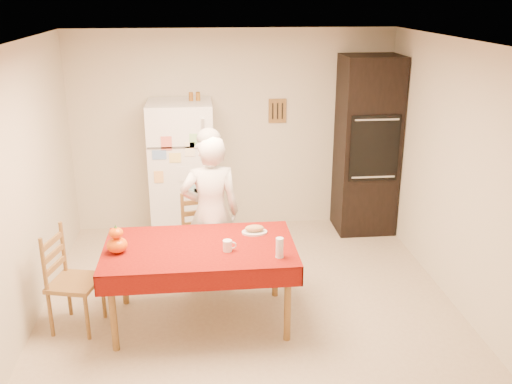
{
  "coord_description": "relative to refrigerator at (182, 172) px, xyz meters",
  "views": [
    {
      "loc": [
        -0.44,
        -4.73,
        2.9
      ],
      "look_at": [
        0.07,
        0.2,
        1.16
      ],
      "focal_mm": 40.0,
      "sensor_mm": 36.0,
      "label": 1
    }
  ],
  "objects": [
    {
      "name": "spice_jar_right",
      "position": [
        0.22,
        0.05,
        0.9
      ],
      "size": [
        0.05,
        0.05,
        0.1
      ],
      "primitive_type": "cylinder",
      "color": "brown",
      "rests_on": "refrigerator"
    },
    {
      "name": "spice_jar_left",
      "position": [
        0.14,
        0.05,
        0.9
      ],
      "size": [
        0.05,
        0.05,
        0.1
      ],
      "primitive_type": "cylinder",
      "color": "brown",
      "rests_on": "refrigerator"
    },
    {
      "name": "oven_cabinet",
      "position": [
        2.28,
        0.05,
        0.25
      ],
      "size": [
        0.7,
        0.62,
        2.2
      ],
      "color": "black",
      "rests_on": "floor"
    },
    {
      "name": "chair_far",
      "position": [
        0.22,
        -1.13,
        -0.34
      ],
      "size": [
        0.49,
        0.48,
        0.95
      ],
      "rotation": [
        0.0,
        0.0,
        0.2
      ],
      "color": "brown",
      "rests_on": "floor"
    },
    {
      "name": "chair_left",
      "position": [
        -0.99,
        -1.92,
        -0.34
      ],
      "size": [
        0.49,
        0.51,
        0.95
      ],
      "rotation": [
        0.0,
        0.0,
        1.32
      ],
      "color": "brown",
      "rests_on": "floor"
    },
    {
      "name": "spice_jar_mid",
      "position": [
        0.22,
        0.05,
        0.9
      ],
      "size": [
        0.05,
        0.05,
        0.1
      ],
      "primitive_type": "cylinder",
      "color": "brown",
      "rests_on": "refrigerator"
    },
    {
      "name": "room_shell",
      "position": [
        0.65,
        -1.88,
        0.77
      ],
      "size": [
        4.02,
        4.52,
        2.51
      ],
      "color": "beige",
      "rests_on": "ground"
    },
    {
      "name": "bread_plate",
      "position": [
        0.7,
        -1.72,
        -0.08
      ],
      "size": [
        0.24,
        0.24,
        0.02
      ],
      "primitive_type": "cylinder",
      "color": "silver",
      "rests_on": "dining_table"
    },
    {
      "name": "dining_table",
      "position": [
        0.19,
        -1.95,
        -0.16
      ],
      "size": [
        1.7,
        1.0,
        0.76
      ],
      "color": "brown",
      "rests_on": "floor"
    },
    {
      "name": "refrigerator",
      "position": [
        0.0,
        0.0,
        0.0
      ],
      "size": [
        0.75,
        0.74,
        1.7
      ],
      "color": "white",
      "rests_on": "floor"
    },
    {
      "name": "coffee_mug",
      "position": [
        0.43,
        -2.08,
        -0.04
      ],
      "size": [
        0.08,
        0.08,
        0.1
      ],
      "primitive_type": "cylinder",
      "color": "white",
      "rests_on": "dining_table"
    },
    {
      "name": "bread_loaf",
      "position": [
        0.7,
        -1.72,
        -0.04
      ],
      "size": [
        0.18,
        0.1,
        0.06
      ],
      "primitive_type": "ellipsoid",
      "color": "#A1824F",
      "rests_on": "bread_plate"
    },
    {
      "name": "pumpkin_upper",
      "position": [
        -0.52,
        -2.01,
        0.09
      ],
      "size": [
        0.12,
        0.12,
        0.09
      ],
      "primitive_type": "ellipsoid",
      "color": "#D85D05",
      "rests_on": "pumpkin_lower"
    },
    {
      "name": "floor",
      "position": [
        0.65,
        -1.88,
        -0.85
      ],
      "size": [
        4.5,
        4.5,
        0.0
      ],
      "primitive_type": "plane",
      "color": "tan",
      "rests_on": "ground"
    },
    {
      "name": "pumpkin_lower",
      "position": [
        -0.52,
        -2.01,
        -0.02
      ],
      "size": [
        0.18,
        0.18,
        0.14
      ],
      "primitive_type": "ellipsoid",
      "color": "#DF3B05",
      "rests_on": "dining_table"
    },
    {
      "name": "seated_woman",
      "position": [
        0.31,
        -1.31,
        -0.04
      ],
      "size": [
        0.62,
        0.43,
        1.63
      ],
      "primitive_type": "imported",
      "rotation": [
        0.0,
        0.0,
        3.21
      ],
      "color": "white",
      "rests_on": "floor"
    },
    {
      "name": "wine_glass",
      "position": [
        0.86,
        -2.25,
        -0.0
      ],
      "size": [
        0.07,
        0.07,
        0.18
      ],
      "primitive_type": "cylinder",
      "color": "white",
      "rests_on": "dining_table"
    }
  ]
}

